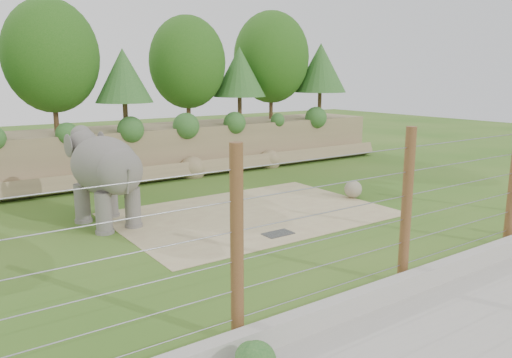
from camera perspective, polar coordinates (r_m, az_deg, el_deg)
ground at (r=16.50m, az=4.02°, el=-6.62°), size 90.00×90.00×0.00m
back_embankment at (r=26.96m, az=-12.23°, el=8.91°), size 30.00×5.52×8.77m
dirt_patch at (r=19.08m, az=-0.49°, el=-4.00°), size 10.00×7.00×0.02m
drain_grate at (r=16.70m, az=2.53°, el=-6.25°), size 1.00×0.60×0.03m
elephant at (r=18.15m, az=-16.82°, el=-0.01°), size 2.20×4.24×3.30m
stone_ball at (r=21.82m, az=11.04°, el=-1.15°), size 0.75×0.75×0.75m
retaining_wall at (r=13.17m, az=18.10°, el=-10.92°), size 26.00×0.35×0.50m
walkway at (r=12.30m, az=25.69°, el=-14.45°), size 26.00×4.00×0.01m
barrier_fence at (r=12.90m, az=16.83°, el=-3.10°), size 20.26×0.26×4.00m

